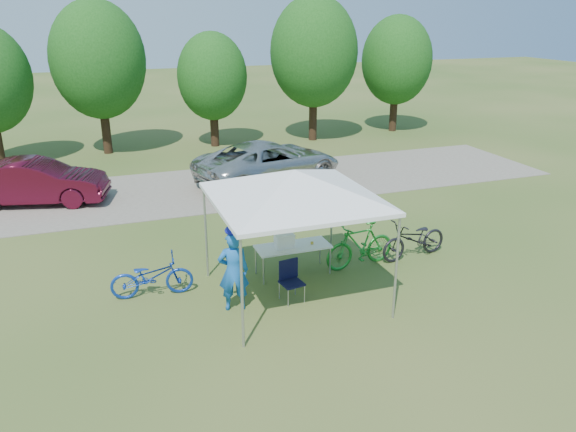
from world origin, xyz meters
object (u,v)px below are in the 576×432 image
folding_chair (290,277)px  cyclist (233,271)px  folding_table (293,248)px  cooler (284,241)px  bike_blue (152,276)px  bike_dark (415,239)px  sedan (36,182)px  minivan (269,162)px  bike_green (360,245)px

folding_chair → cyclist: size_ratio=0.51×
folding_table → cooler: size_ratio=3.91×
bike_blue → cooler: bearing=-85.0°
folding_table → cooler: bearing=-180.0°
bike_dark → cyclist: bearing=-86.9°
sedan → minivan: bearing=-78.2°
bike_blue → sedan: (-2.58, 7.21, 0.26)m
cyclist → bike_green: bearing=-153.0°
folding_table → folding_chair: (-0.45, -1.08, -0.15)m
folding_chair → minivan: size_ratio=0.16×
bike_green → folding_table: bearing=-102.8°
bike_blue → minivan: 8.45m
sedan → cooler: bearing=-128.9°
cyclist → minivan: size_ratio=0.32×
cooler → minivan: 7.20m
sedan → folding_chair: bearing=-133.9°
folding_table → folding_chair: size_ratio=1.98×
cyclist → minivan: bearing=-101.7°
folding_table → bike_blue: 3.12m
folding_table → cyclist: size_ratio=1.01×
folding_chair → bike_green: bike_green is taller
cooler → minivan: minivan is taller
folding_chair → cyclist: bearing=172.0°
cooler → sedan: size_ratio=0.10×
cyclist → bike_dark: size_ratio=0.91×
cyclist → bike_dark: cyclist is taller
folding_table → sedan: bearing=128.3°
cooler → minivan: size_ratio=0.08×
cooler → cyclist: cyclist is taller
bike_blue → sedan: bearing=24.7°
folding_table → cyclist: cyclist is taller
folding_table → cooler: (-0.20, -0.00, 0.20)m
minivan → folding_chair: bearing=148.3°
folding_chair → bike_blue: size_ratio=0.50×
bike_green → bike_dark: bike_green is taller
folding_chair → minivan: 8.32m
bike_green → sedan: size_ratio=0.43×
cyclist → bike_blue: 1.88m
bike_blue → folding_table: bearing=-85.0°
bike_green → cooler: bearing=-102.2°
bike_blue → bike_dark: 6.16m
bike_blue → bike_green: bike_green is taller
bike_green → minivan: minivan is taller
folding_table → bike_dark: bike_dark is taller
folding_table → sedan: 9.19m
folding_table → minivan: minivan is taller
folding_chair → cooler: 1.16m
minivan → sedan: 7.37m
bike_green → bike_blue: bearing=-99.2°
cooler → bike_green: 1.83m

